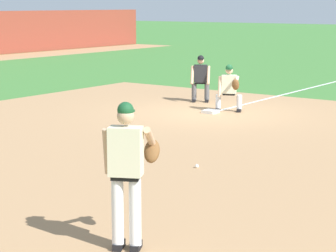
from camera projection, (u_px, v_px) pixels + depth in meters
The scene contains 8 objects.
ground_plane at pixel (210, 113), 18.32m from camera, with size 160.00×160.00×0.00m, color #3D7533.
infield_dirt_patch at pixel (185, 155), 13.22m from camera, with size 18.00×18.00×0.01m, color #A87F56.
foul_line_stripe at pixel (330, 83), 25.27m from camera, with size 17.42×0.10×0.00m, color white.
first_base_bag at pixel (211, 112), 18.32m from camera, with size 0.38×0.38×0.09m, color white.
baseball at pixel (197, 166), 12.17m from camera, with size 0.07×0.07×0.07m, color white.
pitcher at pixel (128, 167), 7.95m from camera, with size 0.83×0.59×1.86m.
first_baseman at pixel (229, 86), 18.40m from camera, with size 0.84×0.98×1.34m.
umpire at pixel (201, 77), 20.24m from camera, with size 0.62×0.67×1.46m.
Camera 1 is at (-15.37, -9.60, 3.00)m, focal length 70.00 mm.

